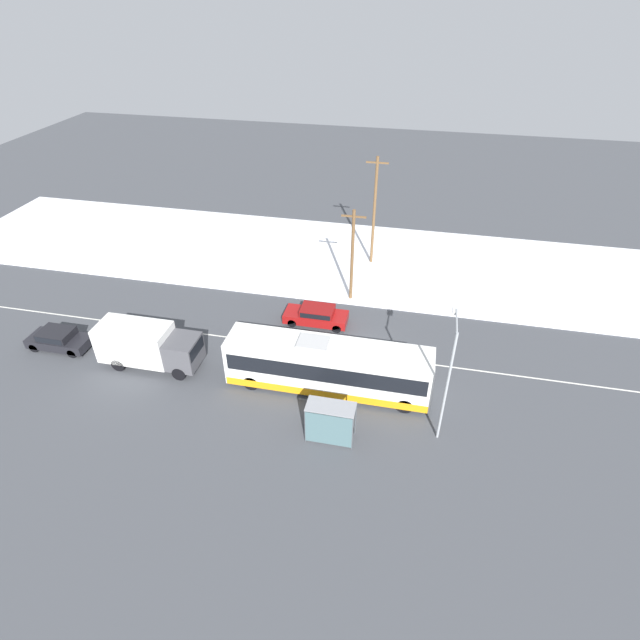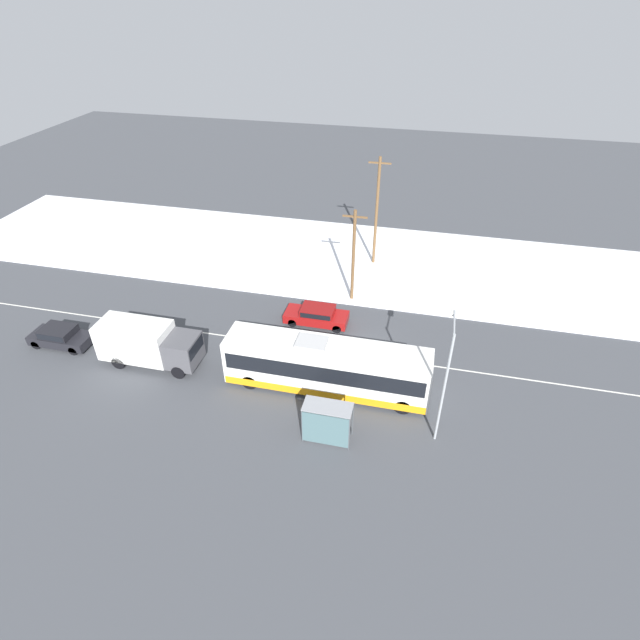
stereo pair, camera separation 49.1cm
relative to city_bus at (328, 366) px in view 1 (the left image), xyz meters
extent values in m
plane|color=#424449|center=(1.47, 3.57, -1.67)|extent=(120.00, 120.00, 0.00)
cube|color=white|center=(1.47, 16.87, -1.61)|extent=(80.00, 14.67, 0.12)
cube|color=silver|center=(1.47, 3.57, -1.67)|extent=(60.00, 0.12, 0.00)
cube|color=white|center=(0.00, 0.00, 0.06)|extent=(12.36, 2.55, 2.91)
cube|color=black|center=(0.00, 0.00, 0.41)|extent=(11.86, 2.57, 1.11)
cube|color=orange|center=(0.00, 0.00, -1.14)|extent=(12.23, 2.57, 0.52)
cube|color=#B2B2B2|center=(-0.92, 0.00, 1.63)|extent=(1.80, 1.40, 0.24)
cylinder|color=black|center=(4.78, -1.14, -1.17)|extent=(1.00, 0.28, 1.00)
cylinder|color=black|center=(4.78, 1.13, -1.17)|extent=(1.00, 0.28, 1.00)
cylinder|color=black|center=(-4.58, -1.14, -1.17)|extent=(1.00, 0.28, 1.00)
cylinder|color=black|center=(-4.58, 1.13, -1.17)|extent=(1.00, 0.28, 1.00)
cube|color=silver|center=(-12.57, -0.24, 0.03)|extent=(4.65, 2.30, 2.41)
cube|color=#4C4C51|center=(-9.30, -0.24, -0.24)|extent=(1.90, 2.19, 1.88)
cube|color=black|center=(-8.37, -0.24, 0.14)|extent=(0.06, 1.96, 0.83)
cylinder|color=black|center=(-9.30, -1.26, -1.22)|extent=(0.90, 0.26, 0.90)
cylinder|color=black|center=(-9.30, 0.78, -1.22)|extent=(0.90, 0.26, 0.90)
cylinder|color=black|center=(-13.50, -1.26, -1.22)|extent=(0.90, 0.26, 0.90)
cylinder|color=black|center=(-13.50, 0.78, -1.22)|extent=(0.90, 0.26, 0.90)
cube|color=maroon|center=(-2.22, 6.57, -1.12)|extent=(4.59, 1.80, 0.65)
cube|color=maroon|center=(-2.10, 6.57, -0.56)|extent=(2.39, 1.66, 0.49)
cube|color=black|center=(-2.10, 6.57, -0.55)|extent=(2.20, 1.69, 0.39)
cylinder|color=black|center=(-3.81, 5.78, -1.35)|extent=(0.64, 0.22, 0.64)
cylinder|color=black|center=(-3.81, 7.36, -1.35)|extent=(0.64, 0.22, 0.64)
cylinder|color=black|center=(-0.52, 5.78, -1.35)|extent=(0.64, 0.22, 0.64)
cylinder|color=black|center=(-0.52, 7.36, -1.35)|extent=(0.64, 0.22, 0.64)
cube|color=black|center=(-18.67, 0.08, -1.13)|extent=(4.19, 1.80, 0.63)
cube|color=black|center=(-18.77, 0.08, -0.55)|extent=(2.18, 1.66, 0.53)
cube|color=black|center=(-18.77, 0.08, -0.54)|extent=(2.00, 1.69, 0.42)
cylinder|color=black|center=(-17.27, -0.71, -1.35)|extent=(0.64, 0.22, 0.64)
cylinder|color=black|center=(-17.27, 0.87, -1.35)|extent=(0.64, 0.22, 0.64)
cylinder|color=black|center=(-20.16, -0.71, -1.35)|extent=(0.64, 0.22, 0.64)
cylinder|color=black|center=(-20.16, 0.87, -1.35)|extent=(0.64, 0.22, 0.64)
cylinder|color=#23232D|center=(-0.16, -3.15, -1.31)|extent=(0.11, 0.11, 0.72)
cylinder|color=#23232D|center=(0.06, -3.15, -1.31)|extent=(0.11, 0.11, 0.72)
cube|color=brown|center=(-0.05, -3.15, -0.66)|extent=(0.38, 0.20, 0.59)
sphere|color=#8E6647|center=(-0.05, -3.15, -0.23)|extent=(0.25, 0.25, 0.25)
cylinder|color=brown|center=(-0.28, -3.15, -0.69)|extent=(0.09, 0.09, 0.56)
cylinder|color=brown|center=(0.19, -3.15, -0.69)|extent=(0.09, 0.09, 0.56)
cube|color=gray|center=(0.95, -3.99, 0.70)|extent=(2.64, 1.20, 0.06)
cube|color=slate|center=(0.95, -4.57, -0.47)|extent=(2.53, 0.04, 2.16)
cylinder|color=#474C51|center=(-0.33, -3.43, -0.50)|extent=(0.08, 0.08, 2.34)
cylinder|color=#474C51|center=(2.22, -3.43, -0.50)|extent=(0.08, 0.08, 2.34)
cylinder|color=#474C51|center=(-0.33, -4.55, -0.50)|extent=(0.08, 0.08, 2.34)
cylinder|color=#474C51|center=(2.22, -4.55, -0.50)|extent=(0.08, 0.08, 2.34)
cylinder|color=#9EA3A8|center=(6.74, -2.69, 1.92)|extent=(0.14, 0.14, 7.18)
cylinder|color=#9EA3A8|center=(6.74, -1.56, 5.36)|extent=(0.10, 2.26, 0.10)
cube|color=silver|center=(6.74, -0.43, 5.29)|extent=(0.36, 0.60, 0.16)
cylinder|color=brown|center=(-0.27, 10.36, 2.05)|extent=(0.24, 0.24, 7.45)
cube|color=brown|center=(-0.27, 10.36, 5.28)|extent=(1.80, 0.12, 0.12)
cylinder|color=brown|center=(0.54, 16.67, 3.02)|extent=(0.24, 0.24, 9.39)
cube|color=brown|center=(0.54, 16.67, 7.22)|extent=(1.80, 0.12, 0.12)
camera|label=1|loc=(4.37, -22.61, 19.50)|focal=28.00mm
camera|label=2|loc=(4.85, -22.51, 19.50)|focal=28.00mm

